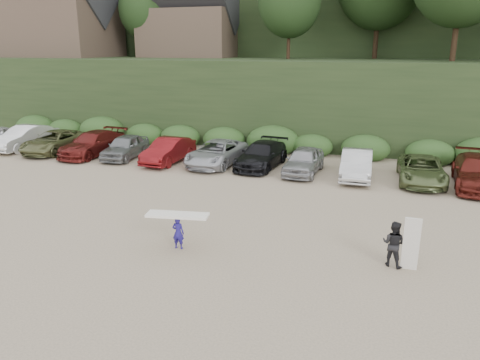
% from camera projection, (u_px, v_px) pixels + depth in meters
% --- Properties ---
extents(ground, '(120.00, 120.00, 0.00)m').
position_uv_depth(ground, '(227.00, 233.00, 18.17)').
color(ground, tan).
rests_on(ground, ground).
extents(hillside_backdrop, '(90.00, 41.50, 28.00)m').
position_uv_depth(hillside_backdrop, '(343.00, 3.00, 47.87)').
color(hillside_backdrop, black).
rests_on(hillside_backdrop, ground).
extents(parked_cars, '(33.87, 5.91, 1.63)m').
position_uv_depth(parked_cars, '(201.00, 152.00, 28.57)').
color(parked_cars, '#B9B8BD').
rests_on(parked_cars, ground).
extents(child_surfer, '(2.28, 0.99, 1.32)m').
position_uv_depth(child_surfer, '(178.00, 225.00, 16.59)').
color(child_surfer, navy).
rests_on(child_surfer, ground).
extents(adult_surfer, '(1.24, 0.81, 1.84)m').
position_uv_depth(adult_surfer, '(395.00, 244.00, 15.29)').
color(adult_surfer, black).
rests_on(adult_surfer, ground).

